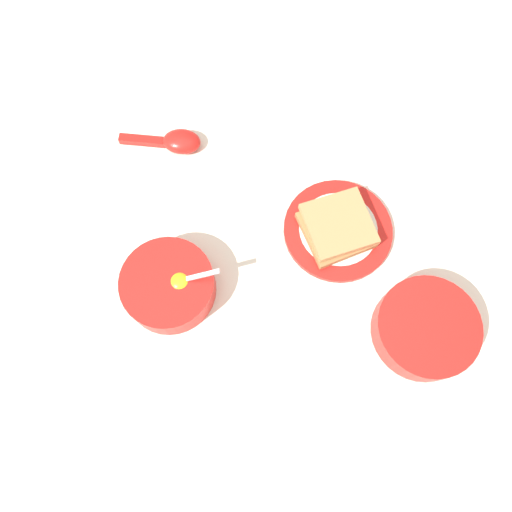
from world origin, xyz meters
TOP-DOWN VIEW (x-y plane):
  - ground_plane at (0.00, 0.00)m, footprint 3.00×3.00m
  - egg_bowl at (0.08, -0.16)m, footprint 0.14×0.15m
  - toast_plate at (-0.02, 0.10)m, footprint 0.17×0.17m
  - toast_sandwich at (-0.02, 0.10)m, footprint 0.13×0.13m
  - soup_spoon at (-0.18, -0.16)m, footprint 0.05×0.14m
  - congee_bowl at (0.15, 0.22)m, footprint 0.15×0.15m

SIDE VIEW (x-z plane):
  - ground_plane at x=0.00m, z-range 0.00..0.00m
  - toast_plate at x=-0.02m, z-range 0.00..0.01m
  - soup_spoon at x=-0.18m, z-range 0.00..0.03m
  - toast_sandwich at x=-0.02m, z-range 0.01..0.04m
  - egg_bowl at x=0.08m, z-range -0.01..0.06m
  - congee_bowl at x=0.15m, z-range 0.00..0.05m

